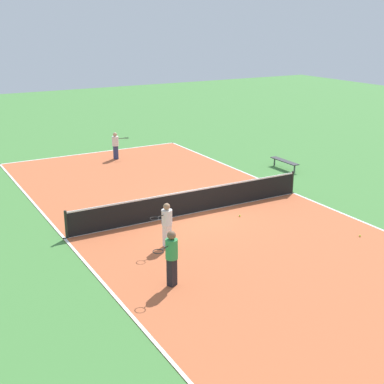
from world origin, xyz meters
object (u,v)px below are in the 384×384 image
player_far_white (116,144)px  player_far_green (171,255)px  player_near_white (167,222)px  tennis_ball_midcourt (360,236)px  tennis_net (192,201)px  tennis_ball_right_alley (240,216)px  bench (284,162)px

player_far_white → player_far_green: 15.02m
player_far_white → player_near_white: player_near_white is taller
player_far_green → tennis_ball_midcourt: player_far_green is taller
tennis_net → player_far_white: 9.53m
player_far_white → tennis_ball_right_alley: (-0.80, 10.78, -0.80)m
player_far_white → tennis_ball_midcourt: bearing=-64.4°
player_far_green → player_far_white: bearing=-130.5°
tennis_ball_midcourt → tennis_ball_right_alley: same height
tennis_net → player_far_green: (3.49, 4.94, 0.46)m
tennis_net → tennis_ball_right_alley: 1.97m
player_far_white → player_near_white: size_ratio=0.96×
player_far_green → tennis_ball_midcourt: (-7.46, 0.09, -0.94)m
player_far_white → player_near_white: 12.25m
player_far_green → bench: bearing=-167.2°
tennis_net → player_near_white: size_ratio=6.68×
tennis_net → player_near_white: (2.33, 2.38, 0.36)m
bench → player_far_green: 13.68m
player_near_white → player_far_green: bearing=44.6°
player_near_white → tennis_ball_midcourt: player_near_white is taller
tennis_ball_midcourt → bench: bearing=-112.0°
tennis_net → tennis_ball_midcourt: bearing=128.3°
bench → player_far_green: player_far_green is taller
player_near_white → tennis_ball_midcourt: size_ratio=22.52×
bench → player_near_white: size_ratio=1.24×
player_near_white → tennis_ball_midcourt: bearing=136.0°
tennis_net → bench: bearing=-155.5°
player_far_green → tennis_ball_midcourt: size_ratio=24.82×
tennis_ball_right_alley → tennis_ball_midcourt: bearing=124.1°
bench → tennis_ball_midcourt: 9.06m
tennis_net → bench: size_ratio=5.37×
bench → player_far_white: (6.74, -6.14, 0.46)m
player_far_white → tennis_ball_right_alley: bearing=-73.2°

